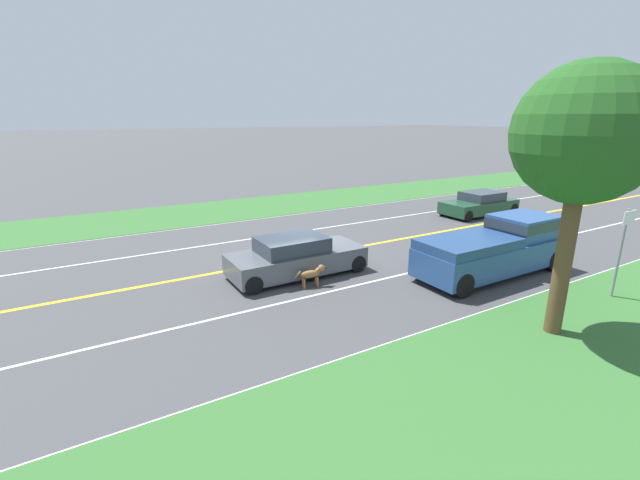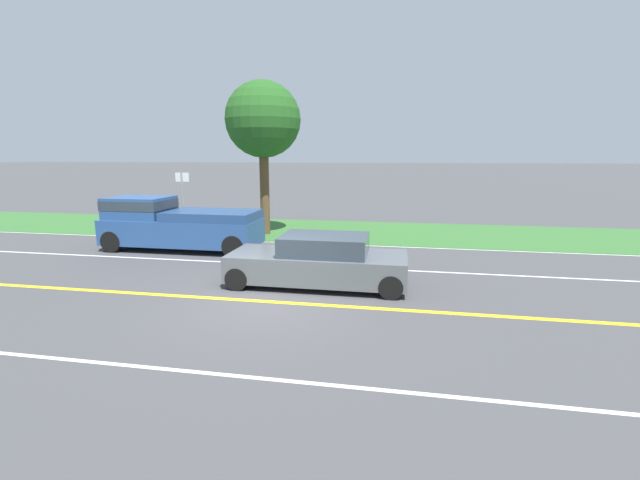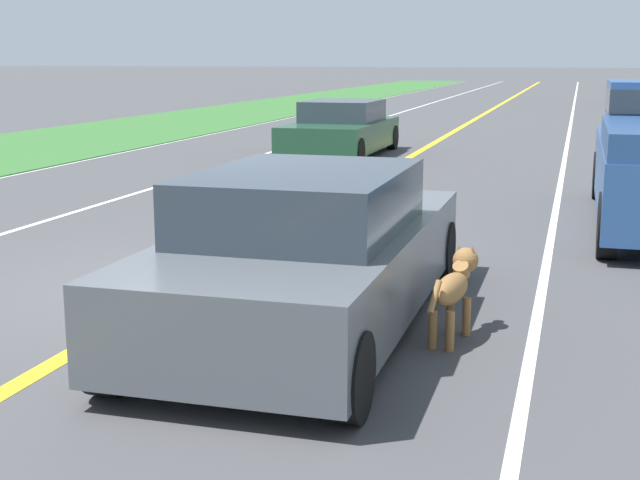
# 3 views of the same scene
# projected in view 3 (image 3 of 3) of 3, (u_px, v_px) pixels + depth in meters

# --- Properties ---
(ground_plane) EXTENTS (400.00, 400.00, 0.00)m
(ground_plane) POSITION_uv_depth(u_px,v_px,m) (189.00, 285.00, 9.16)
(ground_plane) COLOR #424244
(centre_divider_line) EXTENTS (0.18, 160.00, 0.01)m
(centre_divider_line) POSITION_uv_depth(u_px,v_px,m) (189.00, 285.00, 9.16)
(centre_divider_line) COLOR yellow
(centre_divider_line) RESTS_ON ground
(lane_dash_same_dir) EXTENTS (0.10, 160.00, 0.01)m
(lane_dash_same_dir) POSITION_uv_depth(u_px,v_px,m) (538.00, 311.00, 8.20)
(lane_dash_same_dir) COLOR white
(lane_dash_same_dir) RESTS_ON ground
(ego_car) EXTENTS (1.93, 4.75, 1.38)m
(ego_car) POSITION_uv_depth(u_px,v_px,m) (309.00, 253.00, 7.67)
(ego_car) COLOR #51565B
(ego_car) RESTS_ON ground
(dog) EXTENTS (0.35, 1.13, 0.74)m
(dog) POSITION_uv_depth(u_px,v_px,m) (455.00, 285.00, 7.34)
(dog) COLOR olive
(dog) RESTS_ON ground
(oncoming_car) EXTENTS (1.94, 4.53, 1.29)m
(oncoming_car) POSITION_uv_depth(u_px,v_px,m) (341.00, 130.00, 21.12)
(oncoming_car) COLOR #1E472D
(oncoming_car) RESTS_ON ground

